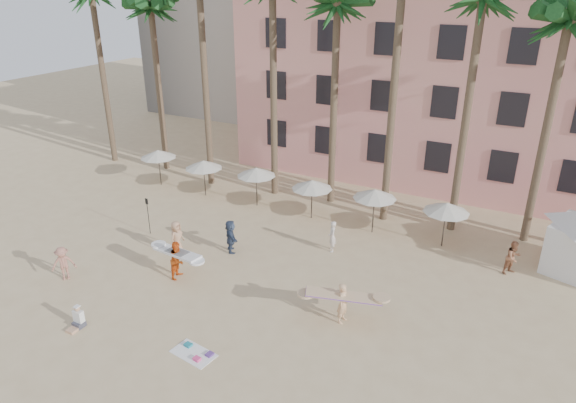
# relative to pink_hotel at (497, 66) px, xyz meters

# --- Properties ---
(ground) EXTENTS (120.00, 120.00, 0.00)m
(ground) POSITION_rel_pink_hotel_xyz_m (-7.00, -26.00, -8.00)
(ground) COLOR #D1B789
(ground) RESTS_ON ground
(pink_hotel) EXTENTS (35.00, 14.00, 16.00)m
(pink_hotel) POSITION_rel_pink_hotel_xyz_m (0.00, 0.00, 0.00)
(pink_hotel) COLOR #ED9F90
(pink_hotel) RESTS_ON ground
(umbrella_row) EXTENTS (22.50, 2.70, 2.73)m
(umbrella_row) POSITION_rel_pink_hotel_xyz_m (-10.00, -13.50, -5.67)
(umbrella_row) COLOR #332B23
(umbrella_row) RESTS_ON ground
(beach_towel) EXTENTS (1.92, 1.25, 0.14)m
(beach_towel) POSITION_rel_pink_hotel_xyz_m (-6.74, -27.06, -7.97)
(beach_towel) COLOR white
(beach_towel) RESTS_ON ground
(carrier_yellow) EXTENTS (3.27, 1.92, 1.88)m
(carrier_yellow) POSITION_rel_pink_hotel_xyz_m (-2.33, -22.36, -6.95)
(carrier_yellow) COLOR #E1AD7E
(carrier_yellow) RESTS_ON ground
(carrier_white) EXTENTS (2.87, 1.20, 1.96)m
(carrier_white) POSITION_rel_pink_hotel_xyz_m (-10.95, -22.76, -6.97)
(carrier_white) COLOR #DF5717
(carrier_white) RESTS_ON ground
(beachgoers) EXTENTS (20.71, 12.04, 1.89)m
(beachgoers) POSITION_rel_pink_hotel_xyz_m (-8.88, -20.01, -7.09)
(beachgoers) COLOR #AA6C5A
(beachgoers) RESTS_ON ground
(paddle) EXTENTS (0.18, 0.04, 2.23)m
(paddle) POSITION_rel_pink_hotel_xyz_m (-15.47, -19.79, -6.59)
(paddle) COLOR black
(paddle) RESTS_ON ground
(seated_man) EXTENTS (0.45, 0.78, 1.01)m
(seated_man) POSITION_rel_pink_hotel_xyz_m (-12.21, -27.98, -7.65)
(seated_man) COLOR #3F3F4C
(seated_man) RESTS_ON ground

